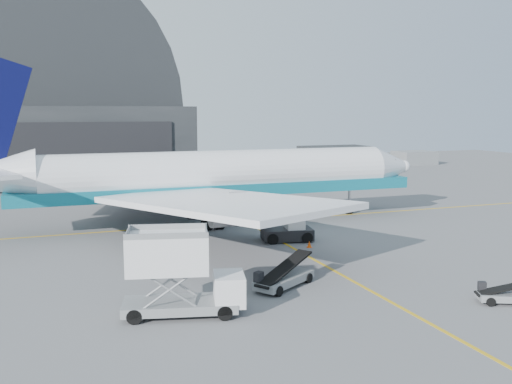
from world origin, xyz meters
name	(u,v)px	position (x,y,z in m)	size (l,w,h in m)	color
ground	(339,273)	(0.00, 0.00, 0.00)	(200.00, 200.00, 0.00)	#565659
taxi_lines	(272,236)	(0.00, 12.67, 0.01)	(80.00, 42.12, 0.02)	gold
hangar	(24,122)	(-22.00, 64.95, 9.54)	(50.00, 28.30, 28.00)	black
distant_bldg_a	(335,165)	(38.00, 72.00, 0.00)	(14.00, 8.00, 4.00)	black
distant_bldg_b	(414,164)	(55.00, 68.00, 0.00)	(8.00, 6.00, 2.80)	gray
airliner	(203,177)	(-4.28, 20.43, 4.79)	(48.74, 47.26, 17.10)	white
catering_truck	(179,274)	(-12.35, -4.22, 2.35)	(7.15, 3.98, 4.64)	gray
pushback_tug	(288,232)	(0.76, 10.65, 0.76)	(4.70, 3.23, 2.01)	black
belt_loader_a	(283,278)	(-4.90, -1.57, 0.60)	(4.93, 3.99, 1.96)	gray
belt_loader_b	(512,295)	(6.60, -9.12, 0.50)	(4.25, 2.92, 1.63)	gray
traffic_cone	(309,244)	(1.38, 7.70, 0.26)	(0.38, 0.38, 0.55)	#E74A07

